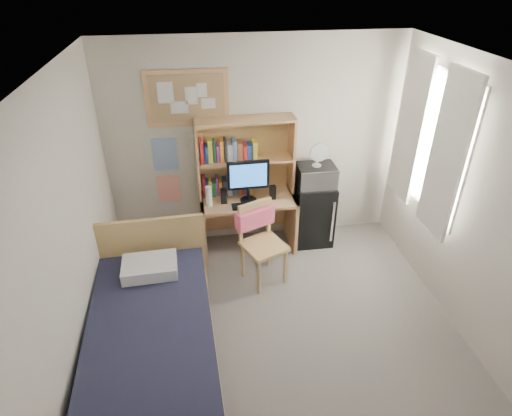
{
  "coord_description": "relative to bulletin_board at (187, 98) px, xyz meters",
  "views": [
    {
      "loc": [
        -0.71,
        -2.76,
        3.33
      ],
      "look_at": [
        -0.12,
        1.2,
        0.94
      ],
      "focal_mm": 30.0,
      "sensor_mm": 36.0,
      "label": 1
    }
  ],
  "objects": [
    {
      "name": "floor",
      "position": [
        0.78,
        -2.08,
        -1.93
      ],
      "size": [
        3.6,
        4.2,
        0.02
      ],
      "primitive_type": "cube",
      "color": "slate",
      "rests_on": "ground"
    },
    {
      "name": "ceiling",
      "position": [
        0.78,
        -2.08,
        0.68
      ],
      "size": [
        3.6,
        4.2,
        0.02
      ],
      "primitive_type": "cube",
      "color": "silver",
      "rests_on": "wall_back"
    },
    {
      "name": "wall_back",
      "position": [
        0.78,
        0.02,
        -0.62
      ],
      "size": [
        3.6,
        0.04,
        2.6
      ],
      "primitive_type": "cube",
      "color": "beige",
      "rests_on": "floor"
    },
    {
      "name": "wall_left",
      "position": [
        -1.02,
        -2.08,
        -0.62
      ],
      "size": [
        0.04,
        4.2,
        2.6
      ],
      "primitive_type": "cube",
      "color": "beige",
      "rests_on": "floor"
    },
    {
      "name": "wall_right",
      "position": [
        2.58,
        -2.08,
        -0.62
      ],
      "size": [
        0.04,
        4.2,
        2.6
      ],
      "primitive_type": "cube",
      "color": "beige",
      "rests_on": "floor"
    },
    {
      "name": "window_unit",
      "position": [
        2.53,
        -0.88,
        -0.32
      ],
      "size": [
        0.1,
        1.4,
        1.7
      ],
      "primitive_type": "cube",
      "color": "white",
      "rests_on": "wall_right"
    },
    {
      "name": "curtain_left",
      "position": [
        2.5,
        -1.28,
        -0.32
      ],
      "size": [
        0.04,
        0.55,
        1.7
      ],
      "primitive_type": "cube",
      "color": "white",
      "rests_on": "wall_right"
    },
    {
      "name": "curtain_right",
      "position": [
        2.5,
        -0.48,
        -0.32
      ],
      "size": [
        0.04,
        0.55,
        1.7
      ],
      "primitive_type": "cube",
      "color": "white",
      "rests_on": "wall_right"
    },
    {
      "name": "bulletin_board",
      "position": [
        0.0,
        0.0,
        0.0
      ],
      "size": [
        0.94,
        0.03,
        0.64
      ],
      "primitive_type": "cube",
      "color": "tan",
      "rests_on": "wall_back"
    },
    {
      "name": "poster_wave",
      "position": [
        -0.32,
        0.01,
        -0.67
      ],
      "size": [
        0.3,
        0.01,
        0.42
      ],
      "primitive_type": "cube",
      "color": "#2A5AA9",
      "rests_on": "wall_back"
    },
    {
      "name": "poster_japan",
      "position": [
        -0.32,
        0.01,
        -1.14
      ],
      "size": [
        0.28,
        0.01,
        0.36
      ],
      "primitive_type": "cube",
      "color": "#F2462A",
      "rests_on": "wall_back"
    },
    {
      "name": "desk",
      "position": [
        0.64,
        -0.3,
        -1.55
      ],
      "size": [
        1.19,
        0.61,
        0.73
      ],
      "primitive_type": "cube",
      "rotation": [
        0.0,
        0.0,
        0.02
      ],
      "color": "tan",
      "rests_on": "floor"
    },
    {
      "name": "desk_chair",
      "position": [
        0.74,
        -0.96,
        -1.44
      ],
      "size": [
        0.64,
        0.64,
        0.97
      ],
      "primitive_type": "cube",
      "rotation": [
        0.0,
        0.0,
        0.41
      ],
      "color": "tan",
      "rests_on": "floor"
    },
    {
      "name": "mini_fridge",
      "position": [
        1.49,
        -0.25,
        -1.5
      ],
      "size": [
        0.49,
        0.49,
        0.83
      ],
      "primitive_type": "cube",
      "rotation": [
        0.0,
        0.0,
        -0.0
      ],
      "color": "black",
      "rests_on": "floor"
    },
    {
      "name": "bed",
      "position": [
        -0.45,
        -2.16,
        -1.62
      ],
      "size": [
        1.19,
        2.25,
        0.61
      ],
      "primitive_type": "cube",
      "rotation": [
        0.0,
        0.0,
        0.04
      ],
      "color": "black",
      "rests_on": "floor"
    },
    {
      "name": "hutch",
      "position": [
        0.64,
        -0.15,
        -0.71
      ],
      "size": [
        1.18,
        0.33,
        0.96
      ],
      "primitive_type": "cube",
      "rotation": [
        0.0,
        0.0,
        0.02
      ],
      "color": "tan",
      "rests_on": "desk"
    },
    {
      "name": "monitor",
      "position": [
        0.64,
        -0.36,
        -0.92
      ],
      "size": [
        0.5,
        0.05,
        0.53
      ],
      "primitive_type": "cube",
      "rotation": [
        0.0,
        0.0,
        0.02
      ],
      "color": "black",
      "rests_on": "desk"
    },
    {
      "name": "keyboard",
      "position": [
        0.64,
        -0.5,
        -1.18
      ],
      "size": [
        0.44,
        0.15,
        0.02
      ],
      "primitive_type": "cube",
      "rotation": [
        0.0,
        0.0,
        0.02
      ],
      "color": "black",
      "rests_on": "desk"
    },
    {
      "name": "speaker_left",
      "position": [
        0.34,
        -0.36,
        -1.1
      ],
      "size": [
        0.08,
        0.08,
        0.18
      ],
      "primitive_type": "cube",
      "rotation": [
        0.0,
        0.0,
        0.02
      ],
      "color": "black",
      "rests_on": "desk"
    },
    {
      "name": "speaker_right",
      "position": [
        0.94,
        -0.35,
        -1.1
      ],
      "size": [
        0.07,
        0.07,
        0.17
      ],
      "primitive_type": "cube",
      "rotation": [
        0.0,
        0.0,
        0.02
      ],
      "color": "black",
      "rests_on": "desk"
    },
    {
      "name": "water_bottle",
      "position": [
        0.16,
        -0.41,
        -1.06
      ],
      "size": [
        0.08,
        0.08,
        0.25
      ],
      "primitive_type": "cylinder",
      "rotation": [
        0.0,
        0.0,
        0.02
      ],
      "color": "silver",
      "rests_on": "desk"
    },
    {
      "name": "hoodie",
      "position": [
        0.66,
        -0.78,
        -1.17
      ],
      "size": [
        0.47,
        0.31,
        0.22
      ],
      "primitive_type": "cube",
      "rotation": [
        0.0,
        0.0,
        0.41
      ],
      "color": "#FF6182",
      "rests_on": "desk_chair"
    },
    {
      "name": "microwave",
      "position": [
        1.49,
        -0.27,
        -0.96
      ],
      "size": [
        0.46,
        0.35,
        0.27
      ],
      "primitive_type": "cube",
      "rotation": [
        0.0,
        0.0,
        -0.0
      ],
      "color": "#B6B6BB",
      "rests_on": "mini_fridge"
    },
    {
      "name": "desk_fan",
      "position": [
        1.49,
        -0.27,
        -0.68
      ],
      "size": [
        0.22,
        0.22,
        0.28
      ],
      "primitive_type": "cylinder",
      "rotation": [
        0.0,
        0.0,
        -0.0
      ],
      "color": "silver",
      "rests_on": "microwave"
    },
    {
      "name": "pillow",
      "position": [
        -0.48,
        -1.41,
        -1.25
      ],
      "size": [
        0.54,
        0.39,
        0.13
      ],
      "primitive_type": "cube",
      "rotation": [
        0.0,
        0.0,
        0.04
      ],
      "color": "silver",
      "rests_on": "bed"
    }
  ]
}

